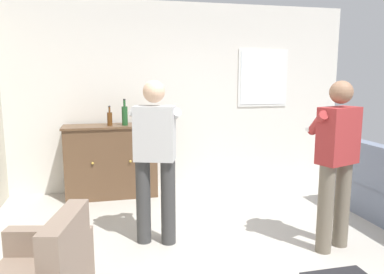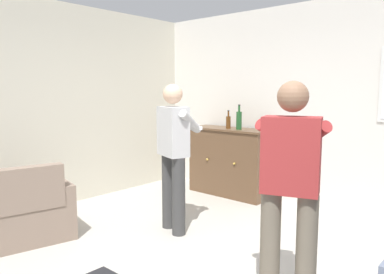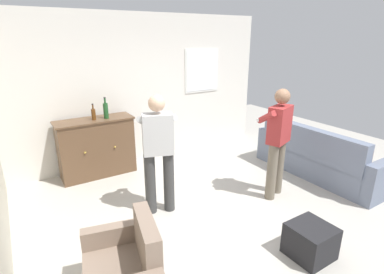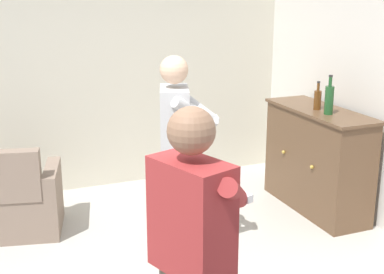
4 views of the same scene
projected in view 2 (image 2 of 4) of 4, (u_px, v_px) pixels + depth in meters
ground at (183, 271)px, 3.36m from camera, size 10.40×10.40×0.00m
wall_back_with_window at (315, 105)px, 5.14m from camera, size 5.20×0.15×2.80m
wall_side_left at (35, 106)px, 4.93m from camera, size 0.12×5.20×2.80m
armchair at (28, 214)px, 4.01m from camera, size 0.82×1.00×0.85m
sideboard_cabinet at (229, 161)px, 5.76m from camera, size 1.30×0.49×1.03m
bottle_wine_green at (228, 122)px, 5.66m from camera, size 0.07×0.07×0.28m
bottle_liquor_amber at (239, 120)px, 5.50m from camera, size 0.08×0.08×0.37m
person_standing_left at (174, 150)px, 4.21m from camera, size 0.53×0.52×1.68m
person_standing_right at (290, 185)px, 2.69m from camera, size 0.53×0.52×1.68m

